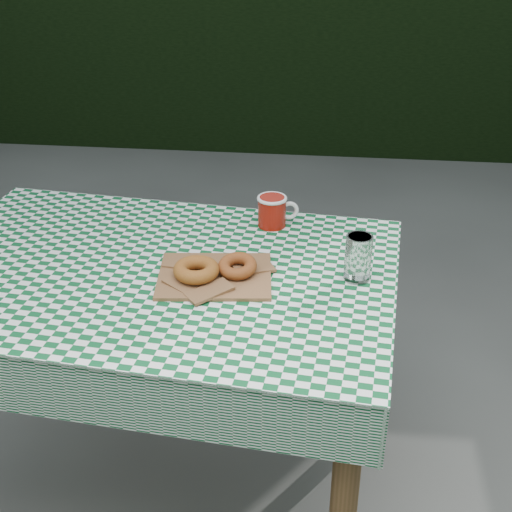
{
  "coord_description": "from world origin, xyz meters",
  "views": [
    {
      "loc": [
        0.5,
        -1.45,
        1.6
      ],
      "look_at": [
        0.34,
        0.03,
        0.79
      ],
      "focal_mm": 48.57,
      "sensor_mm": 36.0,
      "label": 1
    }
  ],
  "objects_px": {
    "coffee_mug": "(272,211)",
    "table": "(164,390)",
    "paper_bag": "(215,275)",
    "drinking_glass": "(358,258)"
  },
  "relations": [
    {
      "from": "paper_bag",
      "to": "coffee_mug",
      "type": "height_order",
      "value": "coffee_mug"
    },
    {
      "from": "coffee_mug",
      "to": "table",
      "type": "bearing_deg",
      "value": -147.83
    },
    {
      "from": "table",
      "to": "paper_bag",
      "type": "relative_size",
      "value": 4.3
    },
    {
      "from": "paper_bag",
      "to": "coffee_mug",
      "type": "xyz_separation_m",
      "value": [
        0.11,
        0.3,
        0.04
      ]
    },
    {
      "from": "table",
      "to": "coffee_mug",
      "type": "height_order",
      "value": "coffee_mug"
    },
    {
      "from": "paper_bag",
      "to": "coffee_mug",
      "type": "bearing_deg",
      "value": 69.59
    },
    {
      "from": "paper_bag",
      "to": "drinking_glass",
      "type": "bearing_deg",
      "value": 5.49
    },
    {
      "from": "coffee_mug",
      "to": "drinking_glass",
      "type": "height_order",
      "value": "drinking_glass"
    },
    {
      "from": "coffee_mug",
      "to": "drinking_glass",
      "type": "bearing_deg",
      "value": -62.62
    },
    {
      "from": "drinking_glass",
      "to": "coffee_mug",
      "type": "bearing_deg",
      "value": 130.78
    }
  ]
}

